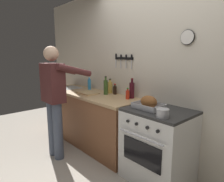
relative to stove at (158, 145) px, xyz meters
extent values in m
cube|color=beige|center=(-0.22, 0.36, 0.85)|extent=(6.00, 0.10, 2.60)
cube|color=black|center=(-0.90, 0.30, 1.03)|extent=(0.38, 0.02, 0.04)
cube|color=silver|center=(-1.07, 0.29, 0.95)|extent=(0.02, 0.00, 0.13)
cube|color=black|center=(-1.07, 0.29, 1.06)|extent=(0.02, 0.02, 0.09)
cube|color=silver|center=(-0.96, 0.29, 0.94)|extent=(0.02, 0.00, 0.14)
cube|color=black|center=(-0.96, 0.29, 1.05)|extent=(0.02, 0.02, 0.08)
cube|color=silver|center=(-0.84, 0.29, 0.95)|extent=(0.02, 0.00, 0.13)
cube|color=black|center=(-0.84, 0.29, 1.05)|extent=(0.02, 0.02, 0.08)
cube|color=silver|center=(-0.73, 0.29, 0.95)|extent=(0.02, 0.00, 0.13)
cube|color=black|center=(-0.73, 0.29, 1.05)|extent=(0.02, 0.02, 0.08)
cylinder|color=white|center=(0.14, 0.29, 1.29)|extent=(0.16, 0.02, 0.16)
torus|color=black|center=(0.14, 0.29, 1.29)|extent=(0.18, 0.02, 0.18)
cube|color=brown|center=(-1.42, 0.00, -0.02)|extent=(2.00, 0.62, 0.86)
cube|color=tan|center=(-1.42, 0.00, 0.43)|extent=(2.03, 0.65, 0.04)
cube|color=#B2B5B7|center=(-2.10, 0.02, 0.39)|extent=(0.44, 0.36, 0.11)
cube|color=white|center=(0.00, 0.00, -0.02)|extent=(0.76, 0.62, 0.87)
cube|color=black|center=(0.00, -0.31, 0.00)|extent=(0.53, 0.01, 0.28)
cube|color=#2D2D2D|center=(0.00, 0.00, 0.43)|extent=(0.76, 0.62, 0.03)
cylinder|color=black|center=(-0.21, -0.32, 0.33)|extent=(0.04, 0.02, 0.04)
cylinder|color=black|center=(-0.08, -0.32, 0.33)|extent=(0.04, 0.02, 0.04)
cylinder|color=black|center=(0.08, -0.32, 0.33)|extent=(0.04, 0.02, 0.04)
cylinder|color=black|center=(0.21, -0.32, 0.33)|extent=(0.04, 0.02, 0.04)
cylinder|color=silver|center=(0.00, -0.34, 0.21)|extent=(0.61, 0.02, 0.02)
cylinder|color=#4C566B|center=(-1.46, -0.68, -0.02)|extent=(0.14, 0.14, 0.86)
cylinder|color=#4C566B|center=(-1.28, -0.68, -0.02)|extent=(0.14, 0.14, 0.86)
cube|color=#4C2323|center=(-1.37, -0.68, 0.69)|extent=(0.38, 0.22, 0.56)
sphere|color=tan|center=(-1.37, -0.68, 1.10)|extent=(0.21, 0.21, 0.21)
cylinder|color=#4C2323|center=(-1.58, -0.44, 0.87)|extent=(0.09, 0.55, 0.22)
cylinder|color=#4C2323|center=(-1.16, -0.44, 0.87)|extent=(0.09, 0.55, 0.22)
cube|color=#B7B7BC|center=(-0.12, -0.06, 0.46)|extent=(0.34, 0.25, 0.01)
cube|color=#B7B7BC|center=(-0.12, -0.18, 0.49)|extent=(0.34, 0.01, 0.05)
cube|color=#B7B7BC|center=(-0.12, 0.07, 0.49)|extent=(0.34, 0.01, 0.05)
cube|color=#B7B7BC|center=(-0.29, -0.06, 0.49)|extent=(0.01, 0.25, 0.05)
cube|color=#B7B7BC|center=(0.05, -0.06, 0.49)|extent=(0.01, 0.25, 0.05)
ellipsoid|color=brown|center=(-0.12, -0.06, 0.54)|extent=(0.22, 0.16, 0.15)
cylinder|color=#B7B7BC|center=(0.19, -0.21, 0.50)|extent=(0.13, 0.13, 0.09)
cube|color=tan|center=(-1.38, -0.07, 0.46)|extent=(0.36, 0.24, 0.02)
cylinder|color=black|center=(-1.03, 0.23, 0.52)|extent=(0.06, 0.06, 0.13)
cylinder|color=black|center=(-1.03, 0.23, 0.60)|extent=(0.03, 0.03, 0.03)
cylinder|color=#B21919|center=(-1.03, 0.23, 0.62)|extent=(0.03, 0.03, 0.01)
cylinder|color=red|center=(-0.64, 0.13, 0.51)|extent=(0.06, 0.06, 0.12)
cylinder|color=red|center=(-0.64, 0.13, 0.59)|extent=(0.02, 0.02, 0.03)
cylinder|color=#197219|center=(-0.64, 0.13, 0.61)|extent=(0.03, 0.03, 0.01)
cylinder|color=#47141E|center=(-0.65, 0.22, 0.57)|extent=(0.08, 0.08, 0.23)
cylinder|color=#47141E|center=(-0.65, 0.22, 0.71)|extent=(0.03, 0.03, 0.05)
cylinder|color=maroon|center=(-0.65, 0.22, 0.74)|extent=(0.04, 0.04, 0.01)
cylinder|color=#338CCC|center=(-1.67, 0.18, 0.54)|extent=(0.06, 0.06, 0.19)
cylinder|color=#338CCC|center=(-1.67, 0.18, 0.66)|extent=(0.03, 0.03, 0.04)
cylinder|color=white|center=(-1.67, 0.18, 0.68)|extent=(0.03, 0.03, 0.01)
cylinder|color=#385623|center=(-1.11, 0.10, 0.57)|extent=(0.07, 0.07, 0.23)
cylinder|color=#385623|center=(-1.11, 0.10, 0.71)|extent=(0.03, 0.03, 0.05)
cylinder|color=black|center=(-1.11, 0.10, 0.74)|extent=(0.03, 0.03, 0.01)
cylinder|color=gold|center=(-1.16, 0.24, 0.54)|extent=(0.07, 0.07, 0.19)
cylinder|color=gold|center=(-1.16, 0.24, 0.66)|extent=(0.03, 0.03, 0.04)
cylinder|color=black|center=(-1.16, 0.24, 0.68)|extent=(0.04, 0.04, 0.01)
camera|label=1|loc=(1.32, -1.93, 1.10)|focal=31.85mm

